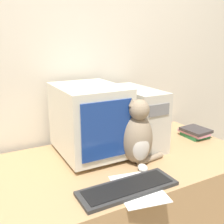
# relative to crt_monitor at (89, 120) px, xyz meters

# --- Properties ---
(wall_back) EXTENTS (7.00, 0.05, 2.50)m
(wall_back) POSITION_rel_crt_monitor_xyz_m (0.07, 0.32, 0.31)
(wall_back) COLOR beige
(wall_back) RESTS_ON ground_plane
(desk) EXTENTS (1.69, 0.83, 0.72)m
(desk) POSITION_rel_crt_monitor_xyz_m (0.07, -0.16, -0.58)
(desk) COLOR tan
(desk) RESTS_ON ground_plane
(crt_monitor) EXTENTS (0.37, 0.48, 0.43)m
(crt_monitor) POSITION_rel_crt_monitor_xyz_m (0.00, 0.00, 0.00)
(crt_monitor) COLOR beige
(crt_monitor) RESTS_ON desk
(computer_tower) EXTENTS (0.21, 0.48, 0.38)m
(computer_tower) POSITION_rel_crt_monitor_xyz_m (0.33, -0.00, -0.03)
(computer_tower) COLOR beige
(computer_tower) RESTS_ON desk
(keyboard) EXTENTS (0.48, 0.17, 0.02)m
(keyboard) POSITION_rel_crt_monitor_xyz_m (-0.01, -0.46, -0.21)
(keyboard) COLOR #2D2D2D
(keyboard) RESTS_ON desk
(cat) EXTENTS (0.28, 0.28, 0.39)m
(cat) POSITION_rel_crt_monitor_xyz_m (0.19, -0.24, -0.06)
(cat) COLOR gray
(cat) RESTS_ON desk
(book_stack) EXTENTS (0.17, 0.21, 0.06)m
(book_stack) POSITION_rel_crt_monitor_xyz_m (0.79, -0.10, -0.19)
(book_stack) COLOR #28703D
(book_stack) RESTS_ON desk
(pen) EXTENTS (0.14, 0.04, 0.01)m
(pen) POSITION_rel_crt_monitor_xyz_m (-0.11, -0.38, -0.22)
(pen) COLOR maroon
(pen) RESTS_ON desk
(paper_sheet) EXTENTS (0.26, 0.33, 0.00)m
(paper_sheet) POSITION_rel_crt_monitor_xyz_m (0.04, -0.48, -0.22)
(paper_sheet) COLOR white
(paper_sheet) RESTS_ON desk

